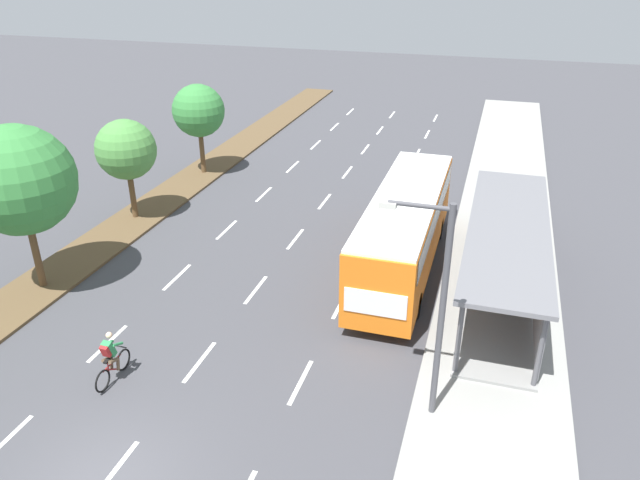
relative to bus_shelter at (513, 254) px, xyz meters
The scene contains 12 objects.
median_strip 19.48m from the bus_shelter, 156.85° to the left, with size 2.60×52.00×0.12m, color brown.
sidewalk_right 7.84m from the bus_shelter, 92.10° to the left, with size 4.50×52.00×0.15m, color gray.
lane_divider_left 14.03m from the bus_shelter, 159.50° to the left, with size 0.14×45.49×0.01m.
lane_divider_center 10.86m from the bus_shelter, 152.93° to the left, with size 0.14×45.49×0.01m.
lane_divider_right 7.97m from the bus_shelter, 141.07° to the left, with size 0.14×45.49×0.01m.
bus_shelter is the anchor object (origin of this frame).
bus 4.41m from the bus_shelter, 166.02° to the left, with size 2.54×11.29×3.37m.
cyclist 14.62m from the bus_shelter, 143.20° to the right, with size 0.46×1.82×1.71m.
median_tree_second 18.51m from the bus_shelter, 165.33° to the right, with size 4.12×4.12×6.50m.
median_tree_third 18.17m from the bus_shelter, behind, with size 2.87×2.87×4.91m.
median_tree_fourth 20.11m from the bus_shelter, 152.17° to the left, with size 3.00×3.00×5.20m.
streetlight 7.98m from the bus_shelter, 105.87° to the right, with size 1.91×0.24×6.50m.
Camera 1 is at (8.41, -8.82, 12.24)m, focal length 33.64 mm.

